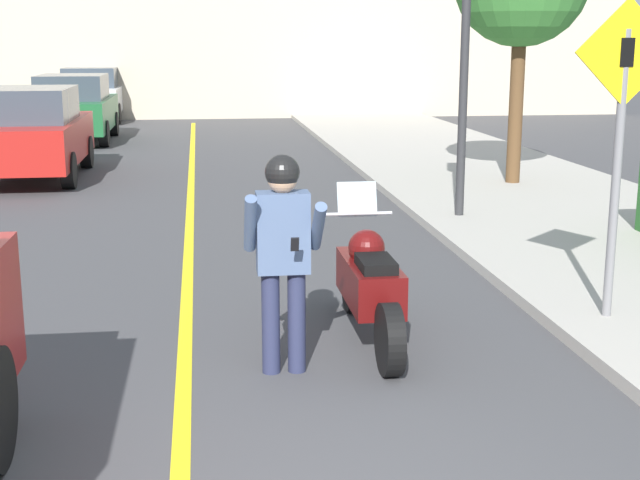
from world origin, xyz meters
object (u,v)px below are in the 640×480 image
person_biker (283,242)px  parked_car_red (30,133)px  motorcycle (369,284)px  crossing_sign (620,130)px  parked_car_green (74,108)px  traffic_light (466,15)px  parked_car_white (93,94)px

person_biker → parked_car_red: 11.12m
person_biker → parked_car_red: (-3.70, 10.48, -0.18)m
person_biker → motorcycle: bearing=40.6°
person_biker → crossing_sign: 3.14m
parked_car_green → motorcycle: bearing=-74.3°
motorcycle → traffic_light: bearing=65.0°
crossing_sign → traffic_light: size_ratio=0.70×
motorcycle → parked_car_red: 10.79m
motorcycle → parked_car_green: size_ratio=0.54×
traffic_light → motorcycle: bearing=-115.0°
traffic_light → parked_car_white: size_ratio=0.94×
crossing_sign → parked_car_green: (-6.67, 15.99, -0.92)m
motorcycle → parked_car_white: parked_car_white is taller
parked_car_red → motorcycle: bearing=-65.4°
motorcycle → crossing_sign: crossing_sign is taller
person_biker → crossing_sign: crossing_sign is taller
crossing_sign → parked_car_white: 23.11m
parked_car_white → person_biker: bearing=-80.2°
motorcycle → parked_car_white: size_ratio=0.54×
traffic_light → parked_car_white: bearing=111.8°
parked_car_red → parked_car_white: same height
crossing_sign → parked_car_white: bearing=107.3°
crossing_sign → parked_car_red: bearing=124.2°
traffic_light → person_biker: bearing=-119.0°
person_biker → parked_car_green: bearing=102.5°
crossing_sign → parked_car_white: size_ratio=0.66×
motorcycle → parked_car_red: (-4.50, 9.80, 0.37)m
person_biker → parked_car_white: 23.07m
parked_car_white → parked_car_green: bearing=-88.0°
traffic_light → parked_car_green: traffic_light is taller
crossing_sign → parked_car_white: (-6.88, 22.04, -0.92)m
motorcycle → parked_car_red: bearing=114.6°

